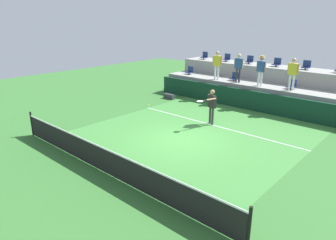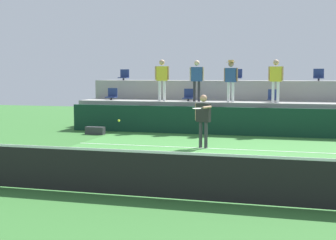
{
  "view_description": "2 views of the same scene",
  "coord_description": "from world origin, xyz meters",
  "px_view_note": "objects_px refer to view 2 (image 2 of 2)",
  "views": [
    {
      "loc": [
        7.6,
        -9.32,
        4.88
      ],
      "look_at": [
        -0.36,
        -0.49,
        0.91
      ],
      "focal_mm": 32.48,
      "sensor_mm": 36.0,
      "label": 1
    },
    {
      "loc": [
        2.77,
        -12.58,
        2.35
      ],
      "look_at": [
        -0.47,
        -0.84,
        1.2
      ],
      "focal_mm": 51.16,
      "sensor_mm": 36.0,
      "label": 2
    }
  ],
  "objects_px": {
    "stadium_chair_lower_left": "(189,96)",
    "stadium_chair_upper_center": "(237,76)",
    "stadium_chair_upper_mid_right": "(277,76)",
    "tennis_ball": "(119,121)",
    "stadium_chair_upper_left": "(161,76)",
    "spectator_leaning_on_rail": "(276,77)",
    "tennis_player": "(203,116)",
    "stadium_chair_lower_far_left": "(112,95)",
    "spectator_with_hat": "(231,76)",
    "stadium_chair_upper_far_left": "(124,76)",
    "stadium_chair_upper_right": "(319,76)",
    "spectator_in_white": "(162,76)",
    "stadium_chair_lower_right": "(273,97)",
    "spectator_in_grey": "(197,77)",
    "stadium_chair_upper_mid_left": "(197,76)",
    "equipment_bag": "(95,131)"
  },
  "relations": [
    {
      "from": "stadium_chair_upper_mid_right",
      "to": "tennis_ball",
      "type": "height_order",
      "value": "stadium_chair_upper_mid_right"
    },
    {
      "from": "stadium_chair_lower_far_left",
      "to": "spectator_in_white",
      "type": "xyz_separation_m",
      "value": [
        2.43,
        -0.38,
        0.85
      ]
    },
    {
      "from": "tennis_player",
      "to": "spectator_in_white",
      "type": "distance_m",
      "value": 5.3
    },
    {
      "from": "stadium_chair_lower_right",
      "to": "spectator_leaning_on_rail",
      "type": "xyz_separation_m",
      "value": [
        0.1,
        -0.38,
        0.82
      ]
    },
    {
      "from": "stadium_chair_upper_mid_left",
      "to": "stadium_chair_upper_mid_right",
      "type": "relative_size",
      "value": 1.0
    },
    {
      "from": "stadium_chair_lower_right",
      "to": "stadium_chair_upper_mid_right",
      "type": "height_order",
      "value": "stadium_chair_upper_mid_right"
    },
    {
      "from": "stadium_chair_upper_center",
      "to": "spectator_in_grey",
      "type": "height_order",
      "value": "spectator_in_grey"
    },
    {
      "from": "spectator_in_white",
      "to": "spectator_in_grey",
      "type": "height_order",
      "value": "spectator_in_white"
    },
    {
      "from": "stadium_chair_lower_right",
      "to": "stadium_chair_lower_left",
      "type": "bearing_deg",
      "value": 180.0
    },
    {
      "from": "spectator_leaning_on_rail",
      "to": "stadium_chair_upper_far_left",
      "type": "bearing_deg",
      "value": 163.16
    },
    {
      "from": "stadium_chair_upper_center",
      "to": "tennis_ball",
      "type": "relative_size",
      "value": 7.65
    },
    {
      "from": "stadium_chair_upper_left",
      "to": "stadium_chair_upper_center",
      "type": "height_order",
      "value": "same"
    },
    {
      "from": "stadium_chair_lower_far_left",
      "to": "spectator_with_hat",
      "type": "height_order",
      "value": "spectator_with_hat"
    },
    {
      "from": "stadium_chair_upper_right",
      "to": "tennis_ball",
      "type": "bearing_deg",
      "value": -123.34
    },
    {
      "from": "tennis_ball",
      "to": "spectator_leaning_on_rail",
      "type": "bearing_deg",
      "value": 58.26
    },
    {
      "from": "stadium_chair_lower_right",
      "to": "tennis_ball",
      "type": "xyz_separation_m",
      "value": [
        -3.98,
        -6.97,
        -0.42
      ]
    },
    {
      "from": "equipment_bag",
      "to": "stadium_chair_lower_far_left",
      "type": "bearing_deg",
      "value": 95.92
    },
    {
      "from": "stadium_chair_lower_right",
      "to": "stadium_chair_upper_mid_left",
      "type": "distance_m",
      "value": 4.06
    },
    {
      "from": "spectator_with_hat",
      "to": "equipment_bag",
      "type": "distance_m",
      "value": 5.88
    },
    {
      "from": "stadium_chair_upper_far_left",
      "to": "spectator_in_white",
      "type": "height_order",
      "value": "spectator_in_white"
    },
    {
      "from": "stadium_chair_lower_far_left",
      "to": "spectator_in_white",
      "type": "distance_m",
      "value": 2.6
    },
    {
      "from": "stadium_chair_lower_left",
      "to": "equipment_bag",
      "type": "bearing_deg",
      "value": -143.43
    },
    {
      "from": "stadium_chair_lower_left",
      "to": "stadium_chair_upper_center",
      "type": "distance_m",
      "value": 2.69
    },
    {
      "from": "stadium_chair_upper_left",
      "to": "spectator_in_white",
      "type": "bearing_deg",
      "value": -73.27
    },
    {
      "from": "stadium_chair_lower_far_left",
      "to": "spectator_with_hat",
      "type": "distance_m",
      "value": 5.42
    },
    {
      "from": "stadium_chair_upper_left",
      "to": "stadium_chair_upper_center",
      "type": "distance_m",
      "value": 3.54
    },
    {
      "from": "stadium_chair_upper_far_left",
      "to": "tennis_player",
      "type": "xyz_separation_m",
      "value": [
        5.17,
        -6.6,
        -1.26
      ]
    },
    {
      "from": "stadium_chair_upper_right",
      "to": "spectator_in_grey",
      "type": "distance_m",
      "value": 5.35
    },
    {
      "from": "stadium_chair_upper_left",
      "to": "stadium_chair_upper_far_left",
      "type": "bearing_deg",
      "value": 180.0
    },
    {
      "from": "spectator_in_grey",
      "to": "spectator_leaning_on_rail",
      "type": "xyz_separation_m",
      "value": [
        3.19,
        0.0,
        0.01
      ]
    },
    {
      "from": "stadium_chair_upper_center",
      "to": "stadium_chair_upper_mid_right",
      "type": "height_order",
      "value": "same"
    },
    {
      "from": "spectator_with_hat",
      "to": "spectator_leaning_on_rail",
      "type": "height_order",
      "value": "spectator_leaning_on_rail"
    },
    {
      "from": "stadium_chair_lower_far_left",
      "to": "spectator_in_grey",
      "type": "height_order",
      "value": "spectator_in_grey"
    },
    {
      "from": "stadium_chair_upper_left",
      "to": "stadium_chair_upper_right",
      "type": "relative_size",
      "value": 1.0
    },
    {
      "from": "stadium_chair_upper_left",
      "to": "spectator_in_grey",
      "type": "relative_size",
      "value": 0.31
    },
    {
      "from": "stadium_chair_lower_right",
      "to": "spectator_with_hat",
      "type": "distance_m",
      "value": 1.91
    },
    {
      "from": "stadium_chair_lower_far_left",
      "to": "equipment_bag",
      "type": "xyz_separation_m",
      "value": [
        0.25,
        -2.41,
        -1.31
      ]
    },
    {
      "from": "tennis_player",
      "to": "stadium_chair_upper_mid_left",
      "type": "bearing_deg",
      "value": 103.64
    },
    {
      "from": "spectator_in_grey",
      "to": "stadium_chair_lower_left",
      "type": "bearing_deg",
      "value": 137.98
    },
    {
      "from": "stadium_chair_lower_right",
      "to": "equipment_bag",
      "type": "distance_m",
      "value": 7.31
    },
    {
      "from": "spectator_leaning_on_rail",
      "to": "stadium_chair_upper_center",
      "type": "bearing_deg",
      "value": 129.62
    },
    {
      "from": "stadium_chair_upper_mid_right",
      "to": "spectator_with_hat",
      "type": "relative_size",
      "value": 0.3
    },
    {
      "from": "stadium_chair_upper_far_left",
      "to": "stadium_chair_upper_left",
      "type": "bearing_deg",
      "value": 0.0
    },
    {
      "from": "stadium_chair_upper_center",
      "to": "stadium_chair_upper_far_left",
      "type": "bearing_deg",
      "value": 180.0
    },
    {
      "from": "stadium_chair_lower_right",
      "to": "tennis_player",
      "type": "distance_m",
      "value": 5.19
    },
    {
      "from": "tennis_player",
      "to": "spectator_leaning_on_rail",
      "type": "relative_size",
      "value": 1.01
    },
    {
      "from": "stadium_chair_lower_right",
      "to": "spectator_in_grey",
      "type": "xyz_separation_m",
      "value": [
        -3.09,
        -0.38,
        0.81
      ]
    },
    {
      "from": "spectator_with_hat",
      "to": "tennis_player",
      "type": "bearing_deg",
      "value": -93.38
    },
    {
      "from": "stadium_chair_upper_left",
      "to": "spectator_leaning_on_rail",
      "type": "xyz_separation_m",
      "value": [
        5.35,
        -2.18,
        -0.03
      ]
    },
    {
      "from": "stadium_chair_upper_mid_right",
      "to": "spectator_leaning_on_rail",
      "type": "distance_m",
      "value": 2.19
    }
  ]
}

